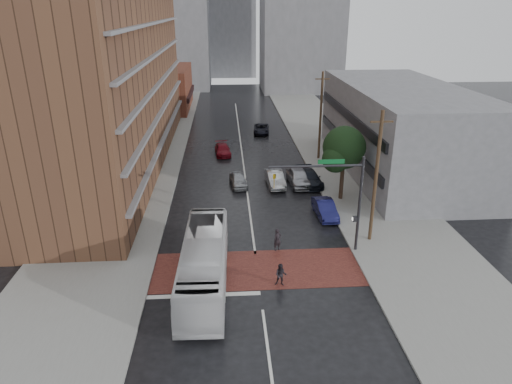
{
  "coord_description": "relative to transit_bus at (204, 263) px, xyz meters",
  "views": [
    {
      "loc": [
        -1.89,
        -26.07,
        16.5
      ],
      "look_at": [
        0.27,
        5.79,
        3.5
      ],
      "focal_mm": 32.0,
      "sensor_mm": 36.0,
      "label": 1
    }
  ],
  "objects": [
    {
      "name": "street_tree",
      "position": [
        11.97,
        13.11,
        3.14
      ],
      "size": [
        4.2,
        4.1,
        6.9
      ],
      "color": "#332319",
      "rests_on": "ground"
    },
    {
      "name": "pedestrian_a",
      "position": [
        5.1,
        4.07,
        -0.73
      ],
      "size": [
        0.74,
        0.64,
        1.72
      ],
      "primitive_type": "imported",
      "rotation": [
        0.0,
        0.0,
        0.43
      ],
      "color": "black",
      "rests_on": "ground"
    },
    {
      "name": "car_travel_a",
      "position": [
        2.67,
        17.13,
        -0.95
      ],
      "size": [
        1.96,
        3.95,
        1.29
      ],
      "primitive_type": "imported",
      "rotation": [
        0.0,
        0.0,
        0.12
      ],
      "color": "#94979B",
      "rests_on": "ground"
    },
    {
      "name": "sidewalk_east",
      "position": [
        14.95,
        26.07,
        -1.52
      ],
      "size": [
        9.0,
        90.0,
        0.15
      ],
      "primitive_type": "cube",
      "color": "gray",
      "rests_on": "ground"
    },
    {
      "name": "suv_travel",
      "position": [
        6.55,
        37.36,
        -0.97
      ],
      "size": [
        2.49,
        4.69,
        1.25
      ],
      "primitive_type": "imported",
      "rotation": [
        0.0,
        0.0,
        -0.09
      ],
      "color": "black",
      "rests_on": "ground"
    },
    {
      "name": "car_travel_b",
      "position": [
        6.3,
        17.01,
        -0.86
      ],
      "size": [
        1.85,
        4.56,
        1.47
      ],
      "primitive_type": "imported",
      "rotation": [
        0.0,
        0.0,
        0.07
      ],
      "color": "#B4B9BC",
      "rests_on": "ground"
    },
    {
      "name": "sidewalk_west",
      "position": [
        -8.05,
        26.07,
        -1.52
      ],
      "size": [
        9.0,
        90.0,
        0.15
      ],
      "primitive_type": "cube",
      "color": "gray",
      "rests_on": "ground"
    },
    {
      "name": "crosswalk",
      "position": [
        3.45,
        1.57,
        -1.58
      ],
      "size": [
        14.0,
        5.0,
        0.02
      ],
      "primitive_type": "cube",
      "color": "brown",
      "rests_on": "ground"
    },
    {
      "name": "pedestrian_b",
      "position": [
        4.81,
        -0.43,
        -0.83
      ],
      "size": [
        0.84,
        0.72,
        1.52
      ],
      "primitive_type": "imported",
      "rotation": [
        0.0,
        0.0,
        -0.21
      ],
      "color": "black",
      "rests_on": "ground"
    },
    {
      "name": "transit_bus",
      "position": [
        0.0,
        0.0,
        0.0
      ],
      "size": [
        2.98,
        11.5,
        3.18
      ],
      "primitive_type": "imported",
      "rotation": [
        0.0,
        0.0,
        -0.03
      ],
      "color": "silver",
      "rests_on": "ground"
    },
    {
      "name": "car_parked_near",
      "position": [
        9.75,
        9.59,
        -0.9
      ],
      "size": [
        1.68,
        4.28,
        1.39
      ],
      "primitive_type": "imported",
      "rotation": [
        0.0,
        0.0,
        0.05
      ],
      "color": "#141546",
      "rests_on": "ground"
    },
    {
      "name": "building_east",
      "position": [
        19.95,
        21.07,
        2.91
      ],
      "size": [
        11.0,
        26.0,
        9.0
      ],
      "primitive_type": "cube",
      "color": "gray",
      "rests_on": "ground"
    },
    {
      "name": "distant_tower_center",
      "position": [
        3.45,
        96.07,
        10.41
      ],
      "size": [
        12.0,
        10.0,
        24.0
      ],
      "primitive_type": "cube",
      "color": "gray",
      "rests_on": "ground"
    },
    {
      "name": "distant_tower_west",
      "position": [
        -10.55,
        79.07,
        14.41
      ],
      "size": [
        18.0,
        16.0,
        32.0
      ],
      "primitive_type": "cube",
      "color": "gray",
      "rests_on": "ground"
    },
    {
      "name": "car_parked_mid",
      "position": [
        9.75,
        17.07,
        -0.89
      ],
      "size": [
        2.42,
        5.0,
        1.4
      ],
      "primitive_type": "imported",
      "rotation": [
        0.0,
        0.0,
        0.1
      ],
      "color": "black",
      "rests_on": "ground"
    },
    {
      "name": "apartment_block",
      "position": [
        -10.55,
        25.07,
        12.41
      ],
      "size": [
        10.0,
        44.0,
        28.0
      ],
      "primitive_type": "cube",
      "color": "brown",
      "rests_on": "ground"
    },
    {
      "name": "utility_pole_near",
      "position": [
        12.25,
        5.07,
        3.55
      ],
      "size": [
        1.6,
        0.26,
        10.0
      ],
      "color": "#473321",
      "rests_on": "ground"
    },
    {
      "name": "storefront_west",
      "position": [
        -8.55,
        55.07,
        1.91
      ],
      "size": [
        8.0,
        16.0,
        7.0
      ],
      "primitive_type": "cube",
      "color": "brown",
      "rests_on": "ground"
    },
    {
      "name": "car_parked_far",
      "position": [
        8.65,
        17.07,
        -0.77
      ],
      "size": [
        2.18,
        4.91,
        1.64
      ],
      "primitive_type": "imported",
      "rotation": [
        0.0,
        0.0,
        0.05
      ],
      "color": "#9EA0A6",
      "rests_on": "ground"
    },
    {
      "name": "car_travel_c",
      "position": [
        1.13,
        27.62,
        -0.97
      ],
      "size": [
        2.13,
        4.42,
        1.24
      ],
      "primitive_type": "imported",
      "rotation": [
        0.0,
        0.0,
        0.09
      ],
      "color": "maroon",
      "rests_on": "ground"
    },
    {
      "name": "utility_pole_far",
      "position": [
        12.25,
        25.07,
        3.55
      ],
      "size": [
        1.6,
        0.26,
        10.0
      ],
      "color": "#473321",
      "rests_on": "ground"
    },
    {
      "name": "ground",
      "position": [
        3.45,
        1.07,
        -1.59
      ],
      "size": [
        160.0,
        160.0,
        0.0
      ],
      "primitive_type": "plane",
      "color": "black",
      "rests_on": "ground"
    },
    {
      "name": "signal_mast",
      "position": [
        9.3,
        3.57,
        3.14
      ],
      "size": [
        6.5,
        0.3,
        7.2
      ],
      "color": "#2D2D33",
      "rests_on": "ground"
    }
  ]
}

